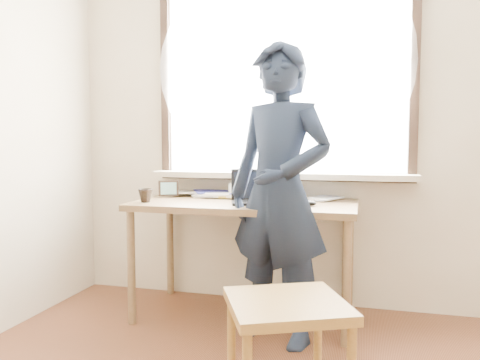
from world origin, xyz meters
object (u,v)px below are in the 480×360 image
(work_chair, at_px, (287,318))
(person, at_px, (280,193))
(desk, at_px, (245,214))
(laptop, at_px, (256,195))
(mug_dark, at_px, (145,196))
(mug_white, at_px, (237,190))

(work_chair, height_order, person, person)
(desk, height_order, laptop, laptop)
(person, bearing_deg, mug_dark, -167.66)
(mug_white, distance_m, person, 0.66)
(mug_dark, bearing_deg, person, -7.07)
(mug_dark, xyz_separation_m, person, (0.90, -0.11, 0.05))
(desk, bearing_deg, work_chair, -66.68)
(desk, xyz_separation_m, person, (0.28, -0.30, 0.17))
(laptop, relative_size, mug_white, 2.86)
(mug_white, height_order, person, person)
(desk, distance_m, work_chair, 1.16)
(mug_white, height_order, mug_dark, mug_white)
(mug_dark, bearing_deg, desk, 17.11)
(person, bearing_deg, laptop, 146.37)
(laptop, height_order, mug_dark, laptop)
(laptop, relative_size, person, 0.22)
(desk, relative_size, mug_dark, 15.30)
(mug_dark, distance_m, work_chair, 1.42)
(desk, bearing_deg, mug_dark, -162.89)
(mug_dark, bearing_deg, work_chair, -38.45)
(desk, bearing_deg, laptop, -23.79)
(desk, height_order, mug_white, mug_white)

